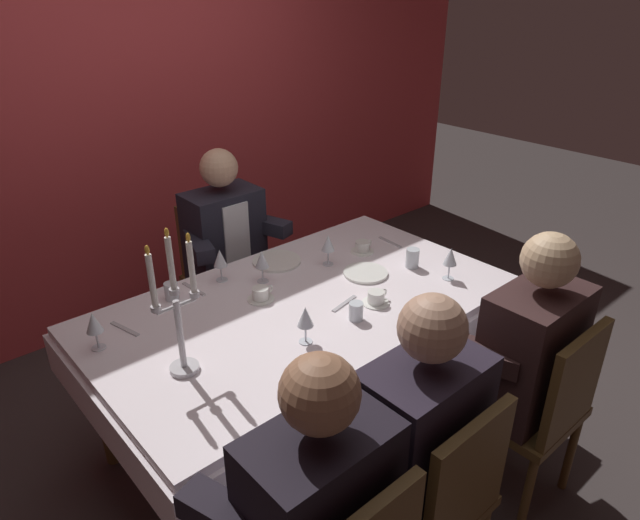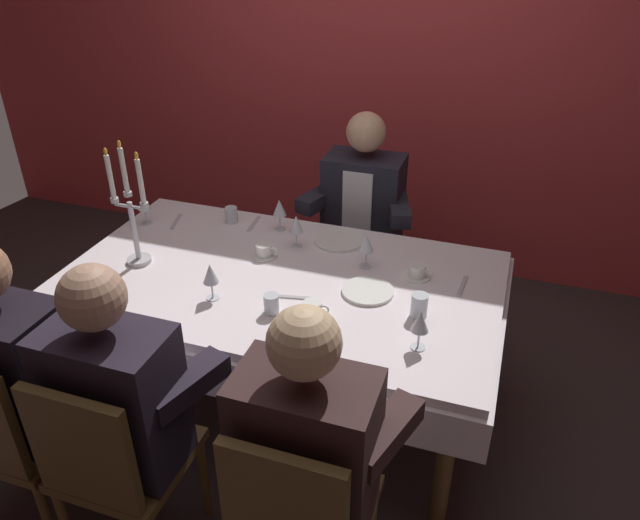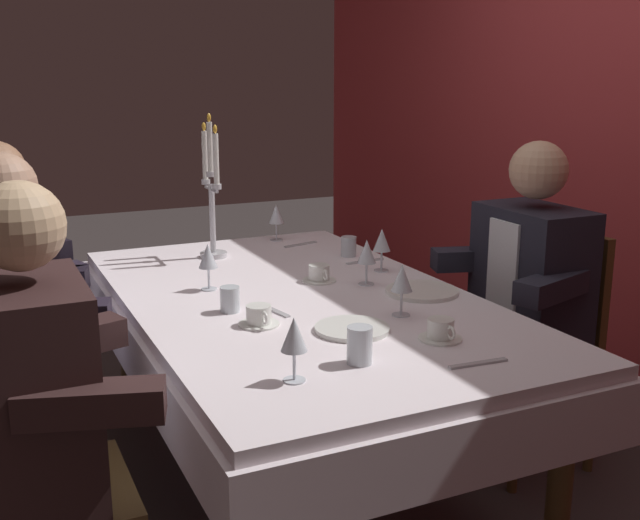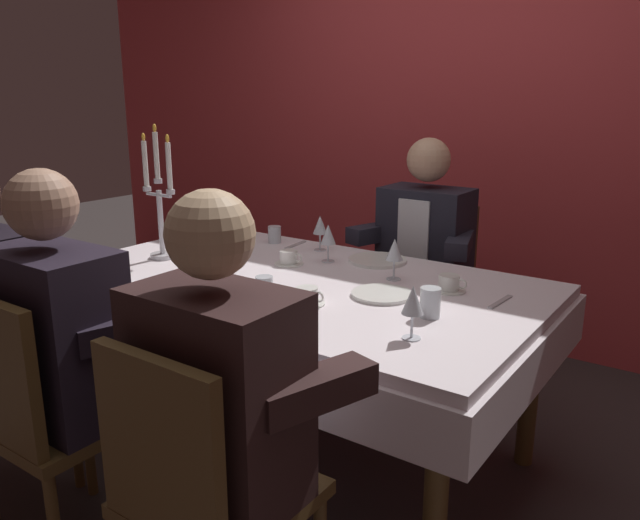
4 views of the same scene
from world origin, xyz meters
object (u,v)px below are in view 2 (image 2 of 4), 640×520
at_px(dining_table, 281,299).
at_px(wine_glass_0, 210,274).
at_px(dinner_plate_0, 339,240).
at_px(wine_glass_1, 144,203).
at_px(water_tumbler_0, 231,215).
at_px(candelabra, 132,215).
at_px(wine_glass_2, 420,322).
at_px(seated_diner_1, 114,398).
at_px(wine_glass_4, 296,225).
at_px(water_tumbler_1, 271,304).
at_px(water_tumbler_2, 419,306).
at_px(coffee_cup_0, 313,309).
at_px(wine_glass_5, 279,208).
at_px(coffee_cup_1, 417,271).
at_px(dinner_plate_1, 368,291).
at_px(seated_diner_2, 364,202).
at_px(seated_diner_0, 7,370).
at_px(coffee_cup_2, 264,251).
at_px(wine_glass_3, 366,244).
at_px(seated_diner_3, 305,449).

height_order(dining_table, wine_glass_0, wine_glass_0).
relative_size(dinner_plate_0, wine_glass_1, 1.52).
bearing_deg(water_tumbler_0, wine_glass_0, -70.41).
bearing_deg(water_tumbler_0, candelabra, -113.47).
height_order(dinner_plate_0, wine_glass_2, wine_glass_2).
xyz_separation_m(candelabra, wine_glass_0, (0.46, -0.16, -0.12)).
bearing_deg(seated_diner_1, wine_glass_4, 79.71).
bearing_deg(water_tumbler_1, dining_table, 104.91).
height_order(dining_table, wine_glass_2, wine_glass_2).
bearing_deg(water_tumbler_2, wine_glass_0, -169.77).
distance_m(coffee_cup_0, seated_diner_1, 0.81).
xyz_separation_m(wine_glass_5, coffee_cup_0, (0.40, -0.65, -0.09)).
bearing_deg(wine_glass_4, candelabra, -149.71).
relative_size(candelabra, water_tumbler_2, 5.81).
height_order(dinner_plate_0, coffee_cup_1, coffee_cup_1).
distance_m(dinner_plate_1, seated_diner_2, 0.92).
distance_m(coffee_cup_0, seated_diner_0, 1.13).
bearing_deg(candelabra, seated_diner_2, 50.78).
xyz_separation_m(wine_glass_5, seated_diner_0, (-0.51, -1.30, -0.12)).
height_order(dinner_plate_1, wine_glass_2, wine_glass_2).
xyz_separation_m(dinner_plate_1, coffee_cup_0, (-0.16, -0.23, 0.02)).
relative_size(wine_glass_4, seated_diner_0, 0.13).
relative_size(dining_table, coffee_cup_2, 14.70).
height_order(dinner_plate_1, wine_glass_5, wine_glass_5).
bearing_deg(wine_glass_1, water_tumbler_1, -29.84).
xyz_separation_m(wine_glass_2, coffee_cup_1, (-0.10, 0.49, -0.09)).
bearing_deg(coffee_cup_0, wine_glass_3, 77.04).
distance_m(water_tumbler_2, coffee_cup_2, 0.81).
bearing_deg(wine_glass_0, seated_diner_2, 73.35).
height_order(coffee_cup_1, seated_diner_0, seated_diner_0).
height_order(wine_glass_5, seated_diner_1, seated_diner_1).
xyz_separation_m(dining_table, wine_glass_1, (-0.84, 0.26, 0.23)).
relative_size(dining_table, dinner_plate_1, 8.77).
distance_m(candelabra, wine_glass_0, 0.50).
height_order(wine_glass_2, water_tumbler_1, wine_glass_2).
bearing_deg(water_tumbler_1, water_tumbler_0, 126.73).
distance_m(water_tumbler_2, seated_diner_3, 0.81).
bearing_deg(dinner_plate_0, seated_diner_1, -106.79).
distance_m(dinner_plate_1, coffee_cup_2, 0.55).
bearing_deg(wine_glass_0, dinner_plate_0, 61.70).
bearing_deg(seated_diner_0, seated_diner_3, 0.00).
height_order(wine_glass_0, water_tumbler_1, wine_glass_0).
bearing_deg(wine_glass_2, wine_glass_3, 123.65).
xyz_separation_m(dinner_plate_1, wine_glass_3, (-0.07, 0.21, 0.11)).
xyz_separation_m(wine_glass_4, coffee_cup_2, (-0.11, -0.13, -0.09)).
bearing_deg(water_tumbler_2, water_tumbler_0, 154.23).
xyz_separation_m(water_tumbler_1, seated_diner_1, (-0.31, -0.62, -0.04)).
distance_m(dinner_plate_1, coffee_cup_1, 0.26).
bearing_deg(wine_glass_5, dining_table, -67.97).
height_order(coffee_cup_2, seated_diner_1, seated_diner_1).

